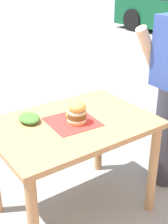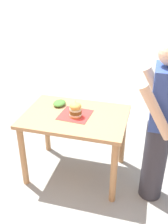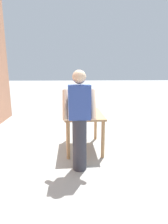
# 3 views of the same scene
# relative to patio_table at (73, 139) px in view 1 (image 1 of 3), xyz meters

# --- Properties ---
(ground_plane) EXTENTS (80.00, 80.00, 0.00)m
(ground_plane) POSITION_rel_patio_table_xyz_m (0.00, 0.00, -0.66)
(ground_plane) COLOR #9E9E99
(patio_table) EXTENTS (0.80, 1.13, 0.79)m
(patio_table) POSITION_rel_patio_table_xyz_m (0.00, 0.00, 0.00)
(patio_table) COLOR tan
(patio_table) RESTS_ON ground
(serving_paper) EXTENTS (0.35, 0.35, 0.00)m
(serving_paper) POSITION_rel_patio_table_xyz_m (0.00, -0.00, 0.14)
(serving_paper) COLOR red
(serving_paper) RESTS_ON patio_table
(sandwich) EXTENTS (0.14, 0.14, 0.20)m
(sandwich) POSITION_rel_patio_table_xyz_m (0.03, 0.02, 0.22)
(sandwich) COLOR gold
(sandwich) RESTS_ON serving_paper
(pickle_spear) EXTENTS (0.08, 0.06, 0.02)m
(pickle_spear) POSITION_rel_patio_table_xyz_m (-0.09, 0.01, 0.15)
(pickle_spear) COLOR #8EA83D
(pickle_spear) RESTS_ON serving_paper
(side_salad) EXTENTS (0.18, 0.14, 0.06)m
(side_salad) POSITION_rel_patio_table_xyz_m (-0.18, -0.24, 0.16)
(side_salad) COLOR #477F33
(side_salad) RESTS_ON patio_table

